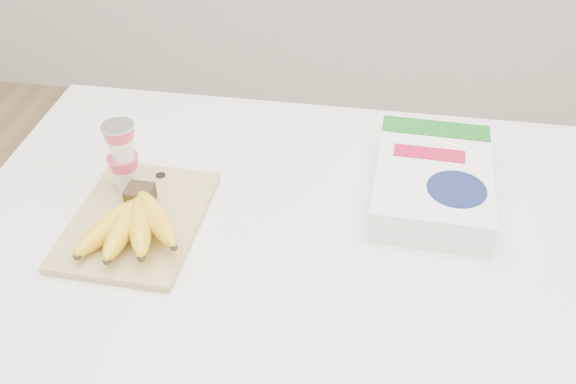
% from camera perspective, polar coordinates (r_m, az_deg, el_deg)
% --- Properties ---
extents(room, '(4.00, 4.00, 4.00)m').
position_cam_1_polar(room, '(0.95, 2.69, 13.18)').
color(room, tan).
rests_on(room, ground).
extents(cutting_board, '(0.24, 0.32, 0.02)m').
position_cam_1_polar(cutting_board, '(1.20, -13.19, -2.43)').
color(cutting_board, tan).
rests_on(cutting_board, table).
extents(bananas, '(0.20, 0.20, 0.07)m').
position_cam_1_polar(bananas, '(1.15, -13.63, -2.62)').
color(bananas, '#382816').
rests_on(bananas, cutting_board).
extents(yogurt_stack, '(0.06, 0.06, 0.14)m').
position_cam_1_polar(yogurt_stack, '(1.23, -14.51, 3.25)').
color(yogurt_stack, white).
rests_on(yogurt_stack, cutting_board).
extents(cereal_box, '(0.22, 0.32, 0.07)m').
position_cam_1_polar(cereal_box, '(1.25, 12.71, 1.02)').
color(cereal_box, white).
rests_on(cereal_box, table).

